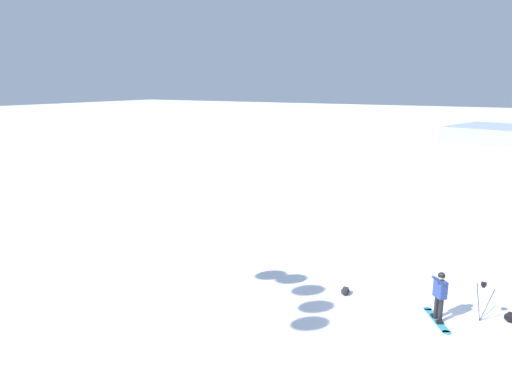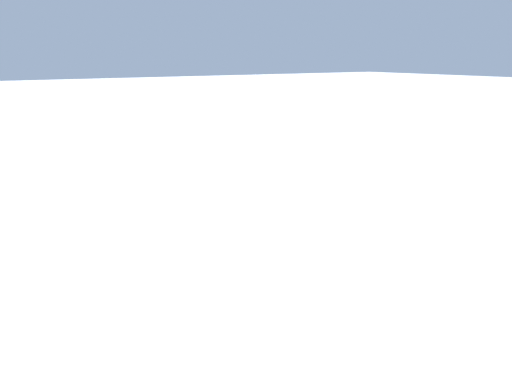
{
  "view_description": "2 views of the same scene",
  "coord_description": "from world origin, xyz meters",
  "px_view_note": "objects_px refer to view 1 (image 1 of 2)",
  "views": [
    {
      "loc": [
        14.3,
        2.16,
        7.49
      ],
      "look_at": [
        3.86,
        -3.92,
        4.65
      ],
      "focal_mm": 32.72,
      "sensor_mm": 36.0,
      "label": 1
    },
    {
      "loc": [
        -1.78,
        -0.26,
        6.73
      ],
      "look_at": [
        4.23,
        -4.25,
        4.95
      ],
      "focal_mm": 39.77,
      "sensor_mm": 36.0,
      "label": 2
    }
  ],
  "objects_px": {
    "snowboard": "(437,320)",
    "gear_bag_large": "(511,317)",
    "snowboarder": "(440,291)",
    "camera_tripod": "(483,294)",
    "gear_bag_small": "(345,291)"
  },
  "relations": [
    {
      "from": "snowboard",
      "to": "camera_tripod",
      "type": "relative_size",
      "value": 1.19
    },
    {
      "from": "camera_tripod",
      "to": "snowboarder",
      "type": "bearing_deg",
      "value": -61.26
    },
    {
      "from": "gear_bag_large",
      "to": "gear_bag_small",
      "type": "bearing_deg",
      "value": -80.95
    },
    {
      "from": "camera_tripod",
      "to": "gear_bag_small",
      "type": "height_order",
      "value": "camera_tripod"
    },
    {
      "from": "snowboarder",
      "to": "snowboard",
      "type": "bearing_deg",
      "value": -27.79
    },
    {
      "from": "snowboard",
      "to": "gear_bag_large",
      "type": "relative_size",
      "value": 2.62
    },
    {
      "from": "snowboard",
      "to": "gear_bag_large",
      "type": "height_order",
      "value": "gear_bag_large"
    },
    {
      "from": "gear_bag_small",
      "to": "snowboard",
      "type": "bearing_deg",
      "value": 83.78
    },
    {
      "from": "snowboard",
      "to": "gear_bag_large",
      "type": "distance_m",
      "value": 2.39
    },
    {
      "from": "gear_bag_large",
      "to": "camera_tripod",
      "type": "height_order",
      "value": "camera_tripod"
    },
    {
      "from": "snowboarder",
      "to": "camera_tripod",
      "type": "distance_m",
      "value": 1.36
    },
    {
      "from": "snowboard",
      "to": "snowboarder",
      "type": "bearing_deg",
      "value": 152.21
    },
    {
      "from": "snowboarder",
      "to": "gear_bag_small",
      "type": "relative_size",
      "value": 3.28
    },
    {
      "from": "gear_bag_small",
      "to": "snowboarder",
      "type": "bearing_deg",
      "value": 84.14
    },
    {
      "from": "gear_bag_large",
      "to": "camera_tripod",
      "type": "relative_size",
      "value": 0.46
    }
  ]
}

